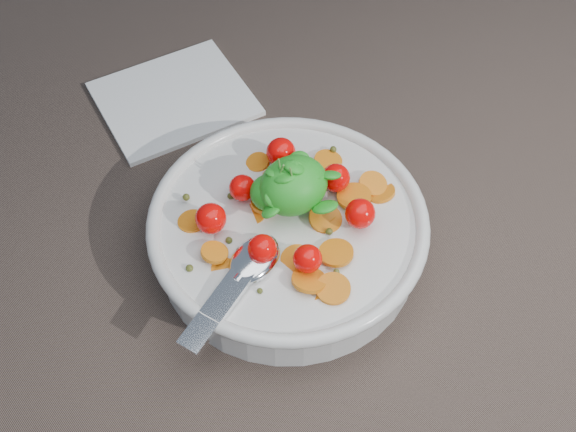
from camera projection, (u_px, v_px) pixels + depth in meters
ground at (317, 258)px, 0.63m from camera, size 6.00×6.00×0.00m
bowl at (288, 231)px, 0.61m from camera, size 0.25×0.24×0.10m
napkin at (174, 99)px, 0.75m from camera, size 0.17×0.15×0.01m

